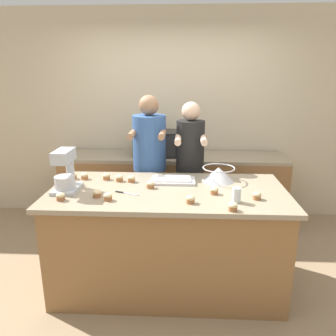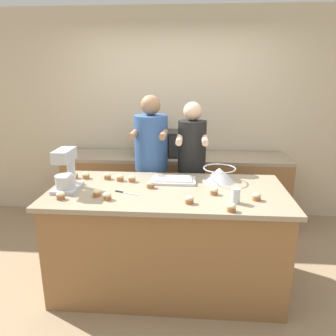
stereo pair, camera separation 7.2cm
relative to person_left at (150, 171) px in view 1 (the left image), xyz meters
The scene contains 25 objects.
ground_plane 1.16m from the person_left, 72.08° to the right, with size 16.00×16.00×0.00m, color #937A5B.
back_wall 1.10m from the person_left, 76.59° to the left, with size 10.00×0.06×2.70m.
island_counter 0.86m from the person_left, 72.08° to the right, with size 2.05×0.98×0.93m.
back_counter 0.79m from the person_left, 69.51° to the left, with size 2.80×0.60×0.91m.
person_left is the anchor object (origin of this frame).
person_right 0.43m from the person_left, ahead, with size 0.32×0.49×1.62m.
stand_mixer 1.03m from the person_left, 129.11° to the right, with size 0.20×0.30×0.36m.
mixing_bowl 0.84m from the person_left, 33.30° to the right, with size 0.30×0.30×0.13m.
baking_tray 0.58m from the person_left, 62.11° to the right, with size 0.41×0.23×0.04m.
microwave_oven 0.64m from the person_left, 88.32° to the left, with size 0.54×0.37×0.31m.
drinking_glass 1.25m from the person_left, 51.33° to the right, with size 0.07×0.07×0.12m.
knife 0.84m from the person_left, 98.35° to the right, with size 0.21×0.10×0.01m.
cupcake_0 0.69m from the person_left, 83.57° to the right, with size 0.07×0.07×0.06m.
cupcake_1 1.32m from the person_left, 43.51° to the right, with size 0.07×0.07×0.06m.
cupcake_2 0.74m from the person_left, 141.01° to the right, with size 0.07×0.07×0.06m.
cupcake_3 1.36m from the person_left, 57.39° to the right, with size 0.07×0.07×0.06m.
cupcake_4 0.60m from the person_left, 127.69° to the right, with size 0.07×0.07×0.06m.
cupcake_5 0.83m from the person_left, 145.96° to the right, with size 0.07×0.07×0.06m.
cupcake_6 1.02m from the person_left, 103.14° to the right, with size 0.07×0.07×0.06m.
cupcake_7 1.10m from the person_left, 67.35° to the right, with size 0.07×0.07×0.06m.
cupcake_8 1.02m from the person_left, 52.24° to the right, with size 0.07×0.07×0.06m.
cupcake_9 0.57m from the person_left, 114.35° to the right, with size 0.07×0.07×0.06m.
cupcake_10 0.54m from the person_left, 102.47° to the right, with size 0.07×0.07×0.06m.
cupcake_11 1.18m from the person_left, 121.12° to the right, with size 0.07×0.07×0.06m.
cupcake_12 0.98m from the person_left, 110.01° to the right, with size 0.07×0.07×0.06m.
Camera 1 is at (0.13, -2.67, 1.91)m, focal length 35.00 mm.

